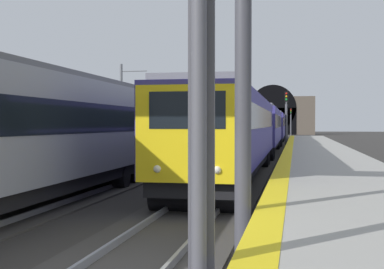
# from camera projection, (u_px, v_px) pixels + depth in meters

# --- Properties ---
(platform_right_edge_strip) EXTENTS (112.00, 0.50, 0.01)m
(platform_right_edge_strip) POSITION_uv_depth(u_px,v_px,m) (267.00, 221.00, 7.66)
(platform_right_edge_strip) COLOR yellow
(platform_right_edge_strip) RESTS_ON platform_right
(train_main_approaching) EXTENTS (79.50, 2.96, 3.81)m
(train_main_approaching) POSITION_uv_depth(u_px,v_px,m) (268.00, 126.00, 52.06)
(train_main_approaching) COLOR navy
(train_main_approaching) RESTS_ON ground_plane
(train_adjacent_platform) EXTENTS (55.55, 2.81, 4.96)m
(train_adjacent_platform) POSITION_uv_depth(u_px,v_px,m) (174.00, 127.00, 32.33)
(train_adjacent_platform) COLOR gray
(train_adjacent_platform) RESTS_ON ground_plane
(railway_signal_near) EXTENTS (0.39, 0.38, 5.57)m
(railway_signal_near) POSITION_uv_depth(u_px,v_px,m) (199.00, 38.00, 5.24)
(railway_signal_near) COLOR #4C4C54
(railway_signal_near) RESTS_ON ground_plane
(railway_signal_mid) EXTENTS (0.39, 0.38, 5.78)m
(railway_signal_mid) POSITION_uv_depth(u_px,v_px,m) (286.00, 114.00, 53.18)
(railway_signal_mid) COLOR #4C4C54
(railway_signal_mid) RESTS_ON ground_plane
(railway_signal_far) EXTENTS (0.39, 0.38, 5.48)m
(railway_signal_far) POSITION_uv_depth(u_px,v_px,m) (291.00, 119.00, 101.46)
(railway_signal_far) COLOR #4C4C54
(railway_signal_far) RESTS_ON ground_plane
(tunnel_portal) EXTENTS (3.06, 18.66, 11.27)m
(tunnel_portal) POSITION_uv_depth(u_px,v_px,m) (273.00, 116.00, 117.69)
(tunnel_portal) COLOR #51473D
(tunnel_portal) RESTS_ON ground_plane
(catenary_mast_near) EXTENTS (0.22, 2.27, 7.30)m
(catenary_mast_near) POSITION_uv_depth(u_px,v_px,m) (122.00, 108.00, 41.70)
(catenary_mast_near) COLOR #595B60
(catenary_mast_near) RESTS_ON ground_plane
(catenary_mast_far) EXTENTS (0.22, 2.12, 7.34)m
(catenary_mast_far) POSITION_uv_depth(u_px,v_px,m) (176.00, 113.00, 60.52)
(catenary_mast_far) COLOR #595B60
(catenary_mast_far) RESTS_ON ground_plane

